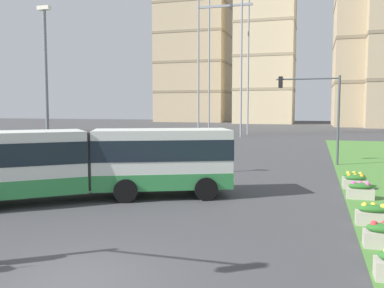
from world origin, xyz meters
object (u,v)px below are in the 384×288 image
(flower_planter_3, at_px, (360,191))
(flower_planter_4, at_px, (355,182))
(apartment_tower_westcentre, at_px, (266,43))
(flower_planter_5, at_px, (354,179))
(apartment_tower_centre, at_px, (382,23))
(streetlight_left, at_px, (46,87))
(articulated_bus, at_px, (98,161))
(traffic_light_far_right, at_px, (318,104))
(flower_planter_2, at_px, (373,215))
(apartment_tower_west, at_px, (195,37))

(flower_planter_3, height_order, flower_planter_4, same)
(flower_planter_4, relative_size, apartment_tower_westcentre, 0.03)
(flower_planter_5, xyz_separation_m, apartment_tower_westcentre, (-14.97, 91.38, 20.88))
(apartment_tower_centre, bearing_deg, streetlight_left, -108.43)
(streetlight_left, bearing_deg, articulated_bus, -33.42)
(flower_planter_4, height_order, traffic_light_far_right, traffic_light_far_right)
(flower_planter_4, xyz_separation_m, streetlight_left, (-15.64, -2.08, 4.65))
(flower_planter_2, bearing_deg, apartment_tower_westcentre, 98.64)
(flower_planter_5, xyz_separation_m, apartment_tower_west, (-37.14, 100.25, 24.87))
(traffic_light_far_right, bearing_deg, flower_planter_3, -80.87)
(articulated_bus, xyz_separation_m, flower_planter_5, (10.89, 5.90, -1.23))
(flower_planter_5, height_order, traffic_light_far_right, traffic_light_far_right)
(flower_planter_2, bearing_deg, articulated_bus, 173.26)
(flower_planter_4, height_order, flower_planter_5, same)
(flower_planter_2, height_order, flower_planter_5, same)
(flower_planter_2, relative_size, streetlight_left, 0.12)
(flower_planter_4, bearing_deg, streetlight_left, -172.43)
(flower_planter_3, distance_m, traffic_light_far_right, 11.90)
(apartment_tower_centre, bearing_deg, flower_planter_4, -98.36)
(flower_planter_5, relative_size, apartment_tower_west, 0.02)
(apartment_tower_west, bearing_deg, flower_planter_3, -70.21)
(flower_planter_3, distance_m, flower_planter_5, 2.99)
(flower_planter_3, bearing_deg, streetlight_left, 179.21)
(flower_planter_5, distance_m, streetlight_left, 16.55)
(flower_planter_2, bearing_deg, flower_planter_4, 90.00)
(streetlight_left, distance_m, apartment_tower_west, 107.17)
(flower_planter_3, xyz_separation_m, apartment_tower_westcentre, (-14.97, 94.37, 20.88))
(flower_planter_2, bearing_deg, traffic_light_far_right, 96.66)
(flower_planter_4, height_order, apartment_tower_centre, apartment_tower_centre)
(flower_planter_5, height_order, apartment_tower_westcentre, apartment_tower_westcentre)
(flower_planter_4, distance_m, apartment_tower_centre, 84.10)
(articulated_bus, bearing_deg, flower_planter_3, 14.99)
(flower_planter_3, relative_size, apartment_tower_west, 0.02)
(articulated_bus, bearing_deg, apartment_tower_centre, 75.13)
(flower_planter_3, distance_m, flower_planter_4, 2.29)
(articulated_bus, relative_size, apartment_tower_centre, 0.25)
(traffic_light_far_right, bearing_deg, articulated_bus, -122.96)
(streetlight_left, relative_size, apartment_tower_west, 0.18)
(apartment_tower_westcentre, bearing_deg, flower_planter_4, -80.76)
(flower_planter_3, bearing_deg, apartment_tower_westcentre, 99.02)
(flower_planter_5, distance_m, apartment_tower_west, 109.76)
(apartment_tower_west, bearing_deg, apartment_tower_westcentre, -21.81)
(articulated_bus, bearing_deg, apartment_tower_west, 103.89)
(apartment_tower_westcentre, bearing_deg, flower_planter_5, -80.69)
(flower_planter_3, distance_m, apartment_tower_centre, 86.29)
(flower_planter_4, bearing_deg, apartment_tower_centre, 81.64)
(flower_planter_2, bearing_deg, flower_planter_3, 90.00)
(articulated_bus, xyz_separation_m, streetlight_left, (-4.74, 3.13, 3.42))
(traffic_light_far_right, bearing_deg, streetlight_left, -141.76)
(traffic_light_far_right, bearing_deg, flower_planter_4, -78.55)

